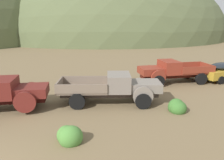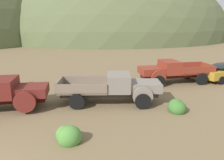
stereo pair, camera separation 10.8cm
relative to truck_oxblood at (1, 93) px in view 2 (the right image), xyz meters
name	(u,v)px [view 2 (the right image)]	position (x,y,z in m)	size (l,w,h in m)	color
hill_far_left	(107,36)	(23.65, 63.09, -1.03)	(77.62, 77.55, 45.02)	#56603D
truck_oxblood	(1,93)	(0.00, 0.00, 0.00)	(6.09, 2.88, 1.91)	black
truck_primer_gray	(117,88)	(6.79, -0.83, -0.03)	(6.66, 3.69, 1.89)	#3D322D
truck_rust_red	(170,71)	(12.48, 2.40, -0.03)	(6.29, 2.88, 1.89)	#42140D
bush_back_edge	(68,136)	(3.33, -4.71, -0.77)	(1.10, 1.14, 0.99)	#4C8438
bush_lone_scrub	(177,108)	(9.63, -3.21, -0.77)	(0.99, 1.05, 0.97)	#3D702D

